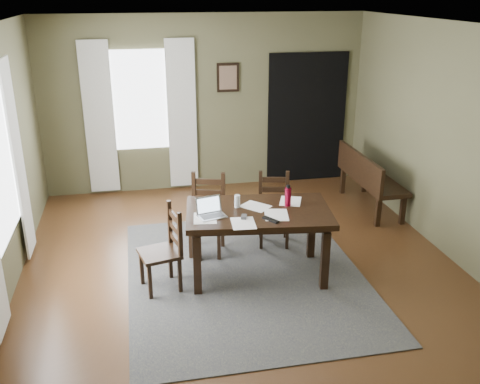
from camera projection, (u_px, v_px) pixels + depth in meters
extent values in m
cube|color=#492C16|center=(245.00, 276.00, 6.05)|extent=(5.00, 6.00, 0.01)
cube|color=brown|center=(206.00, 104.00, 8.30)|extent=(5.00, 0.02, 2.70)
cube|color=brown|center=(364.00, 333.00, 2.81)|extent=(5.00, 0.02, 2.70)
cube|color=brown|center=(462.00, 148.00, 6.02)|extent=(0.02, 6.00, 2.70)
cube|color=white|center=(246.00, 27.00, 5.07)|extent=(5.00, 6.00, 0.02)
cube|color=#404040|center=(245.00, 275.00, 6.04)|extent=(2.60, 3.20, 0.01)
cube|color=black|center=(259.00, 213.00, 5.80)|extent=(1.66, 1.13, 0.06)
cube|color=black|center=(258.00, 217.00, 5.82)|extent=(1.48, 0.94, 0.05)
cube|color=black|center=(197.00, 265.00, 5.57)|extent=(0.09, 0.09, 0.67)
cube|color=black|center=(197.00, 235.00, 6.25)|extent=(0.09, 0.09, 0.67)
cube|color=black|center=(325.00, 260.00, 5.66)|extent=(0.09, 0.09, 0.67)
cube|color=black|center=(311.00, 231.00, 6.34)|extent=(0.09, 0.09, 0.67)
cube|color=black|center=(159.00, 253.00, 5.64)|extent=(0.48, 0.48, 0.04)
cube|color=black|center=(142.00, 268.00, 5.79)|extent=(0.05, 0.05, 0.39)
cube|color=black|center=(170.00, 262.00, 5.91)|extent=(0.05, 0.05, 0.39)
cube|color=black|center=(150.00, 282.00, 5.51)|extent=(0.05, 0.05, 0.39)
cube|color=black|center=(180.00, 275.00, 5.64)|extent=(0.05, 0.05, 0.39)
cube|color=black|center=(170.00, 222.00, 5.76)|extent=(0.05, 0.05, 0.50)
cube|color=black|center=(180.00, 235.00, 5.47)|extent=(0.05, 0.05, 0.50)
cube|color=black|center=(175.00, 240.00, 5.66)|extent=(0.09, 0.29, 0.07)
cube|color=black|center=(175.00, 228.00, 5.61)|extent=(0.09, 0.29, 0.07)
cube|color=black|center=(174.00, 217.00, 5.57)|extent=(0.09, 0.29, 0.07)
cube|color=black|center=(207.00, 219.00, 6.41)|extent=(0.53, 0.53, 0.04)
cube|color=black|center=(191.00, 242.00, 6.34)|extent=(0.05, 0.05, 0.41)
cube|color=black|center=(196.00, 230.00, 6.66)|extent=(0.05, 0.05, 0.41)
cube|color=black|center=(219.00, 243.00, 6.31)|extent=(0.05, 0.05, 0.41)
cube|color=black|center=(223.00, 231.00, 6.63)|extent=(0.05, 0.05, 0.41)
cube|color=black|center=(194.00, 192.00, 6.50)|extent=(0.06, 0.06, 0.52)
cube|color=black|center=(223.00, 193.00, 6.47)|extent=(0.06, 0.06, 0.52)
cube|color=black|center=(209.00, 203.00, 6.54)|extent=(0.31, 0.12, 0.07)
cube|color=black|center=(209.00, 193.00, 6.49)|extent=(0.31, 0.12, 0.07)
cube|color=black|center=(208.00, 182.00, 6.44)|extent=(0.31, 0.12, 0.07)
cube|color=black|center=(274.00, 213.00, 6.65)|extent=(0.47, 0.47, 0.04)
cube|color=black|center=(261.00, 234.00, 6.58)|extent=(0.04, 0.04, 0.38)
cube|color=black|center=(261.00, 224.00, 6.87)|extent=(0.04, 0.04, 0.38)
cube|color=black|center=(287.00, 234.00, 6.57)|extent=(0.04, 0.04, 0.38)
cube|color=black|center=(285.00, 224.00, 6.87)|extent=(0.04, 0.04, 0.38)
cube|color=black|center=(260.00, 189.00, 6.72)|extent=(0.05, 0.05, 0.49)
cube|color=black|center=(287.00, 189.00, 6.72)|extent=(0.05, 0.05, 0.49)
cube|color=black|center=(273.00, 199.00, 6.77)|extent=(0.29, 0.08, 0.07)
cube|color=black|center=(274.00, 189.00, 6.72)|extent=(0.29, 0.08, 0.07)
cube|color=black|center=(274.00, 180.00, 6.68)|extent=(0.29, 0.08, 0.07)
cube|color=black|center=(372.00, 179.00, 7.75)|extent=(0.48, 1.49, 0.06)
cube|color=black|center=(403.00, 210.00, 7.29)|extent=(0.06, 0.06, 0.41)
cube|color=black|center=(378.00, 212.00, 7.22)|extent=(0.06, 0.06, 0.41)
cube|color=black|center=(364.00, 179.00, 8.45)|extent=(0.06, 0.06, 0.41)
cube|color=black|center=(343.00, 181.00, 8.38)|extent=(0.06, 0.06, 0.41)
cube|color=black|center=(360.00, 166.00, 7.63)|extent=(0.05, 1.49, 0.36)
cube|color=#B7B7BC|center=(212.00, 216.00, 5.61)|extent=(0.32, 0.26, 0.01)
cube|color=#B7B7BC|center=(208.00, 205.00, 5.67)|extent=(0.29, 0.11, 0.18)
cube|color=silver|center=(209.00, 205.00, 5.66)|extent=(0.25, 0.09, 0.15)
cube|color=#3F3F42|center=(212.00, 216.00, 5.60)|extent=(0.26, 0.17, 0.00)
cube|color=#3F3F42|center=(244.00, 217.00, 5.58)|extent=(0.08, 0.11, 0.03)
cube|color=black|center=(271.00, 220.00, 5.52)|extent=(0.15, 0.19, 0.02)
cylinder|color=silver|center=(237.00, 201.00, 5.84)|extent=(0.08, 0.08, 0.14)
cylinder|color=maroon|center=(288.00, 197.00, 5.87)|extent=(0.09, 0.09, 0.21)
cylinder|color=black|center=(288.00, 186.00, 5.83)|extent=(0.05, 0.05, 0.03)
cube|color=white|center=(205.00, 218.00, 5.58)|extent=(0.27, 0.34, 0.00)
cube|color=white|center=(276.00, 215.00, 5.66)|extent=(0.30, 0.36, 0.00)
cube|color=white|center=(256.00, 206.00, 5.88)|extent=(0.37, 0.38, 0.00)
cube|color=white|center=(290.00, 201.00, 6.02)|extent=(0.32, 0.36, 0.00)
cube|color=white|center=(243.00, 223.00, 5.46)|extent=(0.26, 0.33, 0.00)
cube|color=white|center=(140.00, 100.00, 8.05)|extent=(1.00, 0.01, 1.50)
cube|color=silver|center=(18.00, 161.00, 6.09)|extent=(0.03, 0.48, 2.30)
cube|color=silver|center=(99.00, 119.00, 8.00)|extent=(0.44, 0.03, 2.30)
cube|color=silver|center=(182.00, 115.00, 8.23)|extent=(0.44, 0.03, 2.30)
cube|color=black|center=(228.00, 77.00, 8.19)|extent=(0.34, 0.03, 0.44)
cube|color=brown|center=(228.00, 78.00, 8.18)|extent=(0.27, 0.01, 0.36)
cube|color=black|center=(307.00, 118.00, 8.69)|extent=(1.30, 0.03, 2.10)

